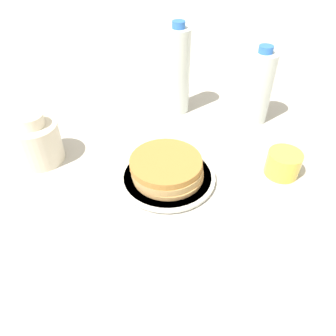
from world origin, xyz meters
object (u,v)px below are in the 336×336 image
object	(u,v)px
juice_glass	(283,164)
water_bottle_near	(258,87)
pancake_stack	(166,168)
cream_jug	(37,141)
plate	(168,176)
water_bottle_mid	(178,72)

from	to	relation	value
juice_glass	water_bottle_near	distance (m)	0.25
pancake_stack	water_bottle_near	distance (m)	0.37
juice_glass	cream_jug	bearing A→B (deg)	-153.60
juice_glass	plate	bearing A→B (deg)	-144.19
plate	water_bottle_mid	world-z (taller)	water_bottle_mid
plate	water_bottle_mid	bearing A→B (deg)	116.59
pancake_stack	water_bottle_near	world-z (taller)	water_bottle_near
water_bottle_near	plate	bearing A→B (deg)	-102.10
water_bottle_mid	juice_glass	bearing A→B (deg)	-18.89
plate	juice_glass	distance (m)	0.27
water_bottle_near	cream_jug	bearing A→B (deg)	-130.00
pancake_stack	cream_jug	xyz separation A→B (m)	(-0.30, -0.10, 0.02)
juice_glass	water_bottle_near	world-z (taller)	water_bottle_near
cream_jug	water_bottle_mid	distance (m)	0.42
plate	pancake_stack	world-z (taller)	pancake_stack
pancake_stack	juice_glass	xyz separation A→B (m)	(0.22, 0.16, -0.00)
cream_jug	water_bottle_mid	world-z (taller)	water_bottle_mid
cream_jug	pancake_stack	bearing A→B (deg)	18.01
plate	water_bottle_near	bearing A→B (deg)	77.90
juice_glass	cream_jug	distance (m)	0.59
water_bottle_near	water_bottle_mid	xyz separation A→B (m)	(-0.22, -0.07, 0.02)
juice_glass	cream_jug	world-z (taller)	cream_jug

